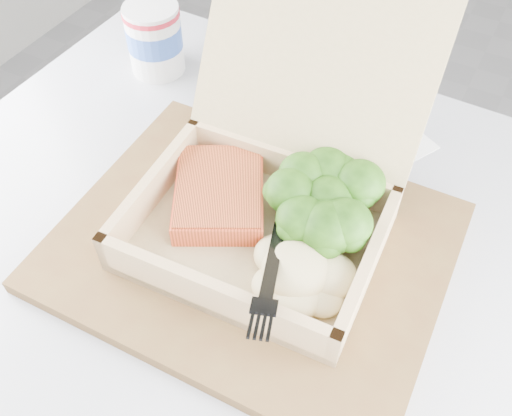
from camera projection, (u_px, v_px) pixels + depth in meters
The scene contains 9 objects.
cafe_table at pixel (227, 381), 0.67m from camera, with size 0.80×0.80×0.72m.
serving_tray at pixel (252, 246), 0.55m from camera, with size 0.36×0.29×0.02m, color brown.
takeout_container at pixel (275, 176), 0.54m from camera, with size 0.24×0.28×0.20m.
salmon_fillet at pixel (220, 194), 0.56m from camera, with size 0.09×0.11×0.02m, color #E04F2B.
broccoli_pile at pixel (327, 205), 0.54m from camera, with size 0.12×0.12×0.04m, color #3A7B1B, non-canonical shape.
mashed_potatoes at pixel (296, 270), 0.49m from camera, with size 0.10×0.09×0.03m, color #D1C287.
plastic_fork at pixel (277, 240), 0.50m from camera, with size 0.06×0.14×0.03m.
paper_cup at pixel (154, 37), 0.72m from camera, with size 0.07×0.07×0.09m.
receipt at pixel (371, 152), 0.65m from camera, with size 0.08×0.14×0.00m, color white.
Camera 1 is at (-0.45, -0.45, 1.18)m, focal length 40.00 mm.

